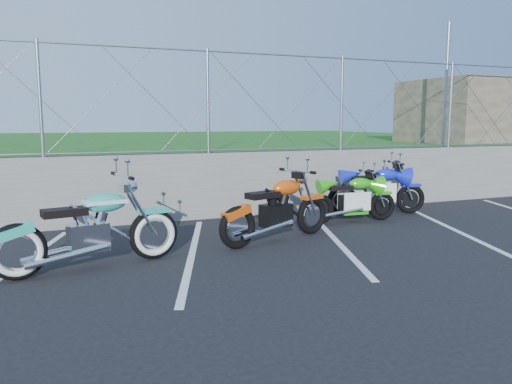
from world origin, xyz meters
name	(u,v)px	position (x,y,z in m)	size (l,w,h in m)	color
ground	(212,272)	(0.00, 0.00, 0.00)	(90.00, 90.00, 0.00)	black
retaining_wall	(159,188)	(0.00, 3.50, 0.65)	(30.00, 0.22, 1.30)	#63635F
grass_field	(108,155)	(0.00, 13.50, 0.65)	(30.00, 20.00, 1.30)	#1B5316
stone_building	(493,112)	(10.50, 5.50, 2.20)	(5.00, 3.00, 1.80)	brown
chain_link_fence	(156,101)	(0.00, 3.50, 2.30)	(28.00, 0.03, 2.00)	gray
sign_pole	(446,85)	(7.20, 3.90, 2.80)	(0.08, 0.08, 3.00)	gray
parking_lines	(267,245)	(1.20, 1.00, 0.00)	(18.29, 4.31, 0.01)	silver
cruiser_turquoise	(92,232)	(-1.40, 0.71, 0.49)	(2.42, 0.77, 1.22)	black
naked_orange	(278,211)	(1.49, 1.22, 0.48)	(2.19, 0.90, 1.12)	black
sportbike_green	(353,200)	(3.44, 2.07, 0.42)	(1.87, 0.67, 0.97)	black
sportbike_blue	(378,192)	(4.37, 2.59, 0.47)	(2.04, 0.81, 1.08)	black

